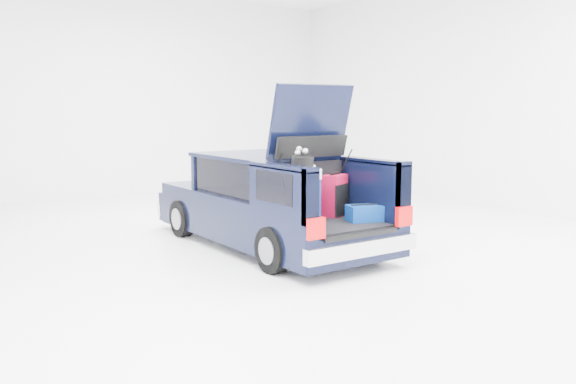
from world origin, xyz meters
TOP-DOWN VIEW (x-y plane):
  - ground at (0.00, 0.00)m, footprint 14.00×14.00m
  - car at (-0.00, 0.11)m, footprint 1.87×4.65m
  - red_suitcase at (0.42, -1.09)m, footprint 0.45×0.39m
  - black_golf_bag at (-0.50, -1.53)m, footprint 0.33×0.37m
  - blue_golf_bag at (-0.13, -1.29)m, footprint 0.29×0.29m
  - blue_duffel at (0.50, -1.64)m, footprint 0.53×0.43m

SIDE VIEW (x-z plane):
  - ground at x=0.00m, z-range 0.00..0.00m
  - car at x=0.00m, z-range -0.56..1.91m
  - blue_duffel at x=0.50m, z-range 0.59..0.83m
  - red_suitcase at x=0.42m, z-range 0.58..1.22m
  - blue_golf_bag at x=-0.13m, z-range 0.56..1.39m
  - black_golf_bag at x=-0.50m, z-range 0.55..1.60m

